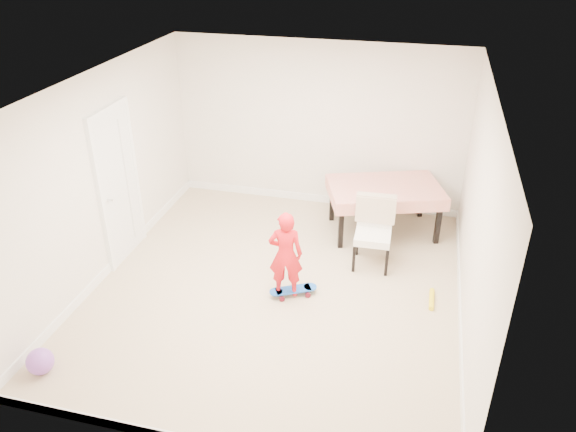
% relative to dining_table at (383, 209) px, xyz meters
% --- Properties ---
extents(ground, '(5.00, 5.00, 0.00)m').
position_rel_dining_table_xyz_m(ground, '(-1.14, -1.78, -0.37)').
color(ground, tan).
rests_on(ground, ground).
extents(ceiling, '(4.50, 5.00, 0.04)m').
position_rel_dining_table_xyz_m(ceiling, '(-1.14, -1.78, 2.21)').
color(ceiling, silver).
rests_on(ceiling, wall_back).
extents(wall_back, '(4.50, 0.04, 2.60)m').
position_rel_dining_table_xyz_m(wall_back, '(-1.14, 0.70, 0.93)').
color(wall_back, silver).
rests_on(wall_back, ground).
extents(wall_front, '(4.50, 0.04, 2.60)m').
position_rel_dining_table_xyz_m(wall_front, '(-1.14, -4.26, 0.93)').
color(wall_front, silver).
rests_on(wall_front, ground).
extents(wall_left, '(0.04, 5.00, 2.60)m').
position_rel_dining_table_xyz_m(wall_left, '(-3.37, -1.78, 0.93)').
color(wall_left, silver).
rests_on(wall_left, ground).
extents(wall_right, '(0.04, 5.00, 2.60)m').
position_rel_dining_table_xyz_m(wall_right, '(1.09, -1.78, 0.93)').
color(wall_right, silver).
rests_on(wall_right, ground).
extents(door, '(0.11, 0.94, 2.11)m').
position_rel_dining_table_xyz_m(door, '(-3.37, -1.48, 0.65)').
color(door, white).
rests_on(door, ground).
extents(baseboard_back, '(4.50, 0.02, 0.12)m').
position_rel_dining_table_xyz_m(baseboard_back, '(-1.14, 0.71, -0.31)').
color(baseboard_back, white).
rests_on(baseboard_back, ground).
extents(baseboard_left, '(0.02, 5.00, 0.12)m').
position_rel_dining_table_xyz_m(baseboard_left, '(-3.38, -1.78, -0.31)').
color(baseboard_left, white).
rests_on(baseboard_left, ground).
extents(baseboard_right, '(0.02, 5.00, 0.12)m').
position_rel_dining_table_xyz_m(baseboard_right, '(1.10, -1.78, -0.31)').
color(baseboard_right, white).
rests_on(baseboard_right, ground).
extents(dining_table, '(1.82, 1.46, 0.74)m').
position_rel_dining_table_xyz_m(dining_table, '(0.00, 0.00, 0.00)').
color(dining_table, red).
rests_on(dining_table, ground).
extents(dining_chair, '(0.54, 0.62, 0.96)m').
position_rel_dining_table_xyz_m(dining_chair, '(-0.05, -0.95, 0.11)').
color(dining_chair, silver).
rests_on(dining_chair, ground).
extents(skateboard, '(0.63, 0.47, 0.09)m').
position_rel_dining_table_xyz_m(skateboard, '(-0.90, -1.87, -0.33)').
color(skateboard, blue).
rests_on(skateboard, ground).
extents(child, '(0.45, 0.34, 1.13)m').
position_rel_dining_table_xyz_m(child, '(-0.99, -1.90, 0.19)').
color(child, red).
rests_on(child, ground).
extents(balloon, '(0.28, 0.28, 0.28)m').
position_rel_dining_table_xyz_m(balloon, '(-3.12, -3.80, -0.23)').
color(balloon, '#9150C1').
rests_on(balloon, ground).
extents(foam_toy, '(0.06, 0.40, 0.06)m').
position_rel_dining_table_xyz_m(foam_toy, '(0.77, -1.58, -0.34)').
color(foam_toy, yellow).
rests_on(foam_toy, ground).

